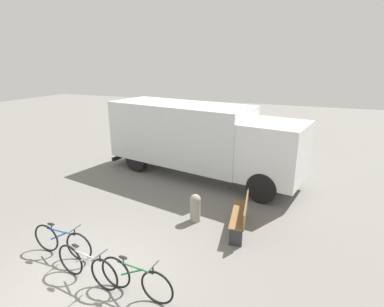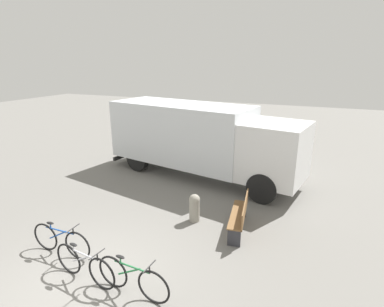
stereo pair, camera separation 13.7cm
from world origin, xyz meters
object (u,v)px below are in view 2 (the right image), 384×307
Objects in this scene: bicycle_near at (61,240)px; bicycle_middle at (84,265)px; delivery_truck at (199,137)px; bicycle_far at (132,278)px; bollard_near_bench at (194,207)px; park_bench at (241,214)px.

bicycle_near is 1.30m from bicycle_middle.
bicycle_far is at bearing -69.07° from delivery_truck.
bollard_near_bench reaches higher than bicycle_near.
bicycle_middle is (-2.62, -3.33, -0.12)m from park_bench.
delivery_truck is at bearing 28.72° from park_bench.
bicycle_middle is at bearing -24.34° from bicycle_near.
bicycle_far is 3.26m from bollard_near_bench.
bollard_near_bench is (-1.40, -0.01, -0.05)m from park_bench.
bicycle_near is at bearing 172.75° from bicycle_far.
bicycle_middle is 2.04× the size of bollard_near_bench.
park_bench reaches higher than bicycle_far.
bicycle_near and bicycle_middle have the same top height.
bicycle_middle is at bearing -173.69° from bicycle_far.
delivery_truck is 7.00m from bicycle_middle.
bollard_near_bench is at bearing 48.31° from bicycle_near.
bicycle_far is (1.19, 0.06, 0.00)m from bicycle_middle.
delivery_truck is 9.82× the size of bollard_near_bench.
delivery_truck is 4.76× the size of park_bench.
bicycle_middle is at bearing -110.10° from bollard_near_bench.
park_bench reaches higher than bicycle_near.
park_bench is at bearing -42.50° from delivery_truck.
delivery_truck is at bearing 109.52° from bollard_near_bench.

